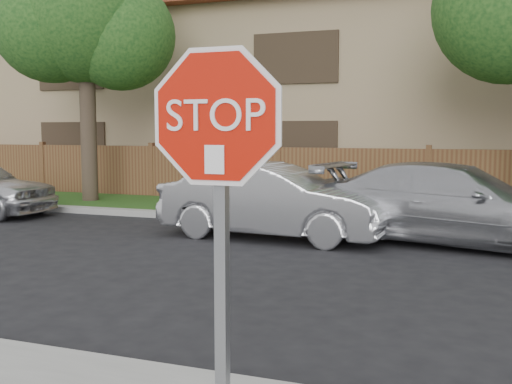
% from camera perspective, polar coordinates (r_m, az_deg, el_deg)
% --- Properties ---
extents(far_curb, '(70.00, 0.30, 0.15)m').
position_cam_1_polar(far_curb, '(12.71, 14.89, -3.34)').
color(far_curb, gray).
rests_on(far_curb, ground).
extents(grass_strip, '(70.00, 3.00, 0.12)m').
position_cam_1_polar(grass_strip, '(14.34, 15.51, -2.38)').
color(grass_strip, '#1E4714').
rests_on(grass_strip, ground).
extents(fence, '(70.00, 0.12, 1.60)m').
position_cam_1_polar(fence, '(15.85, 16.06, 1.07)').
color(fence, '#53301D').
rests_on(fence, ground).
extents(apartment_building, '(35.20, 9.20, 7.20)m').
position_cam_1_polar(apartment_building, '(21.43, 17.38, 9.55)').
color(apartment_building, '#9C8661').
rests_on(apartment_building, ground).
extents(tree_left, '(4.80, 3.90, 7.78)m').
position_cam_1_polar(tree_left, '(17.48, -16.18, 16.06)').
color(tree_left, '#382B21').
rests_on(tree_left, ground).
extents(stop_sign, '(1.01, 0.13, 2.55)m').
position_cam_1_polar(stop_sign, '(3.15, -3.64, 1.32)').
color(stop_sign, gray).
rests_on(stop_sign, sidewalk_near).
extents(sedan_left, '(4.48, 1.84, 1.45)m').
position_cam_1_polar(sedan_left, '(11.47, 1.71, -0.87)').
color(sedan_left, '#B5B6BA').
rests_on(sedan_left, ground).
extents(sedan_right, '(5.37, 2.90, 1.48)m').
position_cam_1_polar(sedan_right, '(11.46, 18.41, -1.10)').
color(sedan_right, '#AAACB1').
rests_on(sedan_right, ground).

